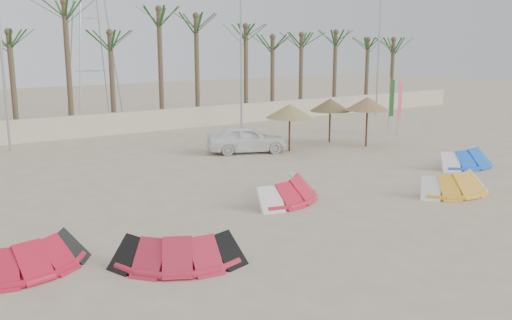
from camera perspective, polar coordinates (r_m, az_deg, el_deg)
ground at (r=16.67m, az=11.45°, el=-7.99°), size 120.00×120.00×0.00m
boundary_wall at (r=35.24m, az=-14.38°, el=3.50°), size 60.00×0.30×1.30m
palm_line at (r=36.53m, az=-14.64°, el=12.90°), size 52.00×4.00×7.70m
lamp_b at (r=31.49m, az=-24.16°, el=11.23°), size 1.25×0.14×11.00m
lamp_c at (r=36.50m, az=-1.47°, el=12.22°), size 1.25×0.14×11.00m
lamp_d at (r=44.00m, az=12.26°, el=11.92°), size 1.25×0.14×11.00m
pylon at (r=41.29m, az=-15.74°, el=3.72°), size 3.00×3.00×14.00m
kite_red_left at (r=15.44m, az=-22.36°, el=-8.67°), size 3.46×2.08×0.90m
kite_red_mid at (r=14.87m, az=-8.34°, el=-8.65°), size 3.70×2.68×0.90m
kite_red_right at (r=20.51m, az=2.67°, el=-2.73°), size 3.97×2.92×0.90m
kite_orange at (r=22.38m, az=18.75°, el=-2.12°), size 3.20×1.79×0.90m
kite_blue at (r=27.50m, az=19.86°, el=0.35°), size 3.51×1.87×0.90m
parasol_left at (r=29.01m, az=3.39°, el=4.91°), size 2.45×2.45×2.41m
parasol_mid at (r=30.73m, az=11.09°, el=5.55°), size 2.35×2.35×2.65m
parasol_right at (r=31.78m, az=7.44°, el=5.49°), size 2.26×2.26×2.44m
flag_pink at (r=34.77m, az=14.25°, el=5.59°), size 0.44×0.15×3.32m
flag_green at (r=35.68m, az=13.39°, el=5.88°), size 0.45×0.06×3.41m
car at (r=28.79m, az=-0.94°, el=2.11°), size 4.34×2.98×1.37m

